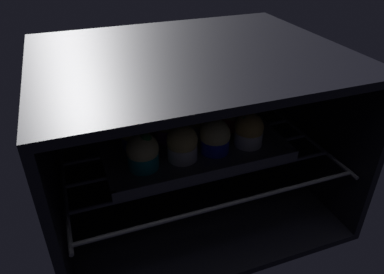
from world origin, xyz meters
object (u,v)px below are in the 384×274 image
Objects in this scene: muffin_row0_col1 at (182,144)px; muffin_row1_col0 at (135,133)px; muffin_row0_col3 at (249,130)px; muffin_row1_col2 at (202,119)px; muffin_row0_col2 at (215,137)px; muffin_row0_col0 at (143,152)px; baking_tray at (192,147)px; muffin_row1_col1 at (168,126)px; muffin_row1_col3 at (232,115)px.

muffin_row0_col1 reaches higher than muffin_row1_col0.
muffin_row1_col2 is at bearing 133.71° from muffin_row0_col3.
muffin_row0_col1 reaches higher than muffin_row0_col2.
muffin_row0_col3 is at bearing -46.29° from muffin_row1_col2.
muffin_row0_col0 is 23.05cm from muffin_row0_col3.
muffin_row0_col1 is (-3.60, -4.13, 4.01)cm from baking_tray.
muffin_row1_col1 is at bearing 152.44° from muffin_row0_col3.
muffin_row1_col2 is at bearing -178.67° from muffin_row1_col3.
muffin_row0_col3 is (15.00, 0.24, -0.12)cm from muffin_row0_col1.
muffin_row1_col2 is (15.49, 8.31, -0.12)cm from muffin_row0_col0.
baking_tray is 5.23× the size of muffin_row0_col2.
muffin_row1_col0 is 0.94× the size of muffin_row1_col2.
muffin_row0_col0 is at bearing -178.25° from muffin_row0_col2.
baking_tray is 4.95× the size of muffin_row0_col0.
muffin_row0_col3 is 17.43cm from muffin_row1_col1.
muffin_row1_col3 is (23.03, 8.49, -0.40)cm from muffin_row0_col0.
muffin_row0_col1 is 11.03cm from muffin_row1_col2.
muffin_row1_col3 is (22.69, 0.29, 0.00)cm from muffin_row1_col0.
muffin_row0_col3 is at bearing -0.42° from muffin_row0_col2.
muffin_row1_col1 is 1.00× the size of muffin_row1_col3.
muffin_row1_col3 is at bearing 29.06° from muffin_row0_col1.
baking_tray is 5.26× the size of muffin_row0_col3.
muffin_row1_col2 reaches higher than muffin_row1_col3.
muffin_row1_col2 is 1.06× the size of muffin_row1_col3.
baking_tray is 12.66cm from muffin_row1_col3.
muffin_row0_col0 is 15.26cm from muffin_row0_col2.
muffin_row1_col3 is at bearing 0.72° from muffin_row1_col0.
muffin_row0_col3 is at bearing -18.95° from muffin_row1_col0.
muffin_row1_col1 is at bearing 133.69° from muffin_row0_col2.
muffin_row0_col1 reaches higher than muffin_row1_col1.
muffin_row1_col1 is at bearing 93.16° from muffin_row0_col1.
muffin_row0_col1 is at bearing -177.62° from muffin_row0_col2.
muffin_row0_col0 is at bearing -151.78° from muffin_row1_col2.
muffin_row1_col1 is 0.94× the size of muffin_row1_col2.
muffin_row0_col1 reaches higher than baking_tray.
muffin_row0_col3 reaches higher than muffin_row1_col1.
muffin_row1_col2 is (-7.56, 7.91, 0.04)cm from muffin_row0_col3.
muffin_row0_col0 is 1.11× the size of muffin_row1_col0.
muffin_row0_col0 is 17.58cm from muffin_row1_col2.
baking_tray is 13.07cm from muffin_row0_col0.
muffin_row1_col1 is at bearing 134.16° from baking_tray.
muffin_row0_col1 is 1.01× the size of muffin_row1_col2.
muffin_row0_col0 is 8.22cm from muffin_row1_col0.
muffin_row1_col0 is at bearing -177.86° from muffin_row1_col1.
muffin_row1_col0 is (-14.90, 7.74, -0.21)cm from muffin_row0_col2.
muffin_row0_col0 reaches higher than muffin_row1_col2.
baking_tray is 6.52cm from muffin_row0_col2.
muffin_row1_col3 is (15.43, 0.01, -0.06)cm from muffin_row1_col1.
muffin_row1_col1 is (-15.45, 8.07, -0.17)cm from muffin_row0_col3.
baking_tray is at bearing -19.06° from muffin_row1_col0.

